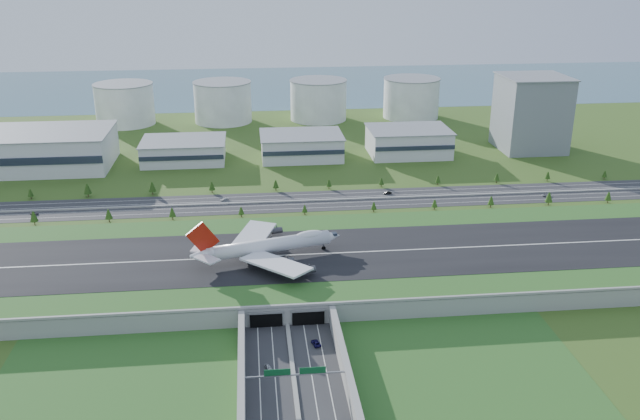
{
  "coord_description": "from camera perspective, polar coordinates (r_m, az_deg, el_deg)",
  "views": [
    {
      "loc": [
        -12.12,
        -289.06,
        140.71
      ],
      "look_at": [
        22.3,
        35.0,
        16.94
      ],
      "focal_mm": 38.0,
      "sensor_mm": 36.0,
      "label": 1
    }
  ],
  "objects": [
    {
      "name": "car_4",
      "position": [
        422.35,
        -22.93,
        -0.25
      ],
      "size": [
        4.76,
        2.45,
        1.55
      ],
      "primitive_type": "imported",
      "rotation": [
        0.0,
        0.0,
        1.43
      ],
      "color": "#4D4C51",
      "rests_on": "ground"
    },
    {
      "name": "underpass_road",
      "position": [
        234.43,
        -2.02,
        -15.06
      ],
      "size": [
        38.8,
        120.4,
        8.0
      ],
      "color": "#28282B",
      "rests_on": "ground"
    },
    {
      "name": "car_0",
      "position": [
        251.76,
        -4.38,
        -13.03
      ],
      "size": [
        3.02,
        4.27,
        1.35
      ],
      "primitive_type": "imported",
      "rotation": [
        0.0,
        0.0,
        0.4
      ],
      "color": "#B2B3B7",
      "rests_on": "ground"
    },
    {
      "name": "fuel_tank_c",
      "position": [
        614.75,
        -0.14,
        9.23
      ],
      "size": [
        50.0,
        50.0,
        35.0
      ],
      "primitive_type": "cylinder",
      "color": "silver",
      "rests_on": "ground"
    },
    {
      "name": "hangar_mid_b",
      "position": [
        498.35,
        -1.58,
        5.4
      ],
      "size": [
        58.0,
        42.0,
        17.0
      ],
      "primitive_type": "cube",
      "color": "silver",
      "rests_on": "ground"
    },
    {
      "name": "sign_gantry_near",
      "position": [
        235.97,
        -2.11,
        -13.75
      ],
      "size": [
        38.7,
        0.7,
        9.8
      ],
      "color": "gray",
      "rests_on": "ground"
    },
    {
      "name": "hangar_mid_a",
      "position": [
        499.54,
        -11.38,
        4.92
      ],
      "size": [
        58.0,
        42.0,
        15.0
      ],
      "primitive_type": "cube",
      "color": "silver",
      "rests_on": "ground"
    },
    {
      "name": "car_2",
      "position": [
        264.32,
        -0.34,
        -11.13
      ],
      "size": [
        4.02,
        6.2,
        1.59
      ],
      "primitive_type": "imported",
      "rotation": [
        0.0,
        0.0,
        3.4
      ],
      "color": "#100C40",
      "rests_on": "ground"
    },
    {
      "name": "airfield_deck",
      "position": [
        319.86,
        -3.32,
        -4.52
      ],
      "size": [
        520.0,
        100.0,
        9.2
      ],
      "color": "gray",
      "rests_on": "ground"
    },
    {
      "name": "tree_row",
      "position": [
        407.7,
        -4.73,
        1.2
      ],
      "size": [
        499.48,
        48.61,
        8.43
      ],
      "color": "#3D2819",
      "rests_on": "ground"
    },
    {
      "name": "office_tower",
      "position": [
        540.49,
        17.36,
        7.76
      ],
      "size": [
        46.0,
        46.0,
        55.0
      ],
      "primitive_type": "cube",
      "color": "slate",
      "rests_on": "ground"
    },
    {
      "name": "hangar_mid_c",
      "position": [
        510.33,
        7.45,
        5.72
      ],
      "size": [
        58.0,
        42.0,
        19.0
      ],
      "primitive_type": "cube",
      "color": "silver",
      "rests_on": "ground"
    },
    {
      "name": "boeing_747",
      "position": [
        313.66,
        -4.42,
        -3.01
      ],
      "size": [
        71.93,
        67.15,
        22.69
      ],
      "rotation": [
        0.0,
        0.0,
        0.25
      ],
      "color": "silver",
      "rests_on": "airfield_deck"
    },
    {
      "name": "car_5",
      "position": [
        424.16,
        5.71,
        1.45
      ],
      "size": [
        5.17,
        2.23,
        1.65
      ],
      "primitive_type": "imported",
      "rotation": [
        0.0,
        0.0,
        -1.47
      ],
      "color": "black",
      "rests_on": "ground"
    },
    {
      "name": "car_7",
      "position": [
        415.27,
        -8.06,
        0.9
      ],
      "size": [
        5.45,
        3.99,
        1.47
      ],
      "primitive_type": "imported",
      "rotation": [
        0.0,
        0.0,
        -1.14
      ],
      "color": "silver",
      "rests_on": "ground"
    },
    {
      "name": "fuel_tank_b",
      "position": [
        612.03,
        -8.18,
        8.97
      ],
      "size": [
        50.0,
        50.0,
        35.0
      ],
      "primitive_type": "cylinder",
      "color": "silver",
      "rests_on": "ground"
    },
    {
      "name": "fuel_tank_a",
      "position": [
        621.04,
        -16.12,
        8.54
      ],
      "size": [
        50.0,
        50.0,
        35.0
      ],
      "primitive_type": "cylinder",
      "color": "silver",
      "rests_on": "ground"
    },
    {
      "name": "car_6",
      "position": [
        440.67,
        18.54,
        1.18
      ],
      "size": [
        5.92,
        3.85,
        1.51
      ],
      "primitive_type": "imported",
      "rotation": [
        0.0,
        0.0,
        1.31
      ],
      "color": "silver",
      "rests_on": "ground"
    },
    {
      "name": "fuel_tank_d",
      "position": [
        629.05,
        7.69,
        9.32
      ],
      "size": [
        50.0,
        50.0,
        35.0
      ],
      "primitive_type": "cylinder",
      "color": "silver",
      "rests_on": "ground"
    },
    {
      "name": "hangar_west",
      "position": [
        515.85,
        -23.75,
        4.62
      ],
      "size": [
        120.0,
        60.0,
        25.0
      ],
      "primitive_type": "cube",
      "color": "silver",
      "rests_on": "ground"
    },
    {
      "name": "bay_water",
      "position": [
        781.92,
        -5.16,
        10.35
      ],
      "size": [
        1200.0,
        260.0,
        0.06
      ],
      "primitive_type": "cube",
      "color": "#3E6777",
      "rests_on": "ground"
    },
    {
      "name": "ground",
      "position": [
        321.72,
        -3.31,
        -5.18
      ],
      "size": [
        1200.0,
        1200.0,
        0.0
      ],
      "primitive_type": "plane",
      "color": "#305B1C",
      "rests_on": "ground"
    },
    {
      "name": "north_expressway",
      "position": [
        409.19,
        -4.0,
        0.64
      ],
      "size": [
        560.0,
        36.0,
        0.12
      ],
      "primitive_type": "cube",
      "color": "#28282B",
      "rests_on": "ground"
    }
  ]
}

